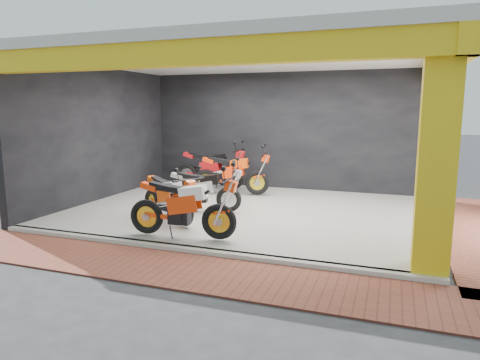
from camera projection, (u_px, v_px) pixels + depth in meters
The scene contains 16 objects.
ground at pixel (214, 236), 8.25m from camera, with size 80.00×80.00×0.00m, color #2D2D30.
showroom_floor at pixel (248, 211), 10.10m from camera, with size 8.00×6.00×0.10m, color silver.
showroom_ceiling at pixel (248, 56), 9.52m from camera, with size 8.40×6.40×0.20m, color beige.
back_wall at pixel (281, 133), 12.70m from camera, with size 8.20×0.20×3.50m, color black.
left_wall at pixel (100, 136), 11.19m from camera, with size 0.20×6.20×3.50m, color black.
corner_column at pixel (437, 158), 6.01m from camera, with size 0.50×0.50×3.50m, color gold.
header_beam_front at pixel (187, 53), 6.78m from camera, with size 8.40×0.30×0.40m, color gold.
header_beam_right at pixel (444, 63), 8.23m from camera, with size 0.30×6.40×0.40m, color gold.
floor_kerb at pixel (190, 250), 7.29m from camera, with size 8.00×0.20×0.10m, color silver.
paver_front at pixel (168, 268), 6.57m from camera, with size 9.00×1.40×0.03m, color brown.
paver_right at pixel (476, 232), 8.50m from camera, with size 1.40×7.00×0.03m, color brown.
moto_hero at pixel (219, 204), 7.55m from camera, with size 2.18×0.81×1.33m, color #E83709, non-canonical shape.
moto_row_a at pixel (184, 198), 8.46m from camera, with size 1.93×0.71×1.18m, color #E54909, non-canonical shape.
moto_row_b at pixel (229, 187), 9.62m from camera, with size 1.95×0.72×1.19m, color #ACAFB4, non-canonical shape.
moto_row_c at pixel (257, 171), 11.59m from camera, with size 2.22×0.82×1.36m, color #F8360A, non-canonical shape.
moto_row_d at pixel (233, 166), 12.39m from camera, with size 2.29×0.85×1.40m, color red, non-canonical shape.
Camera 1 is at (3.17, -7.32, 2.42)m, focal length 32.00 mm.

